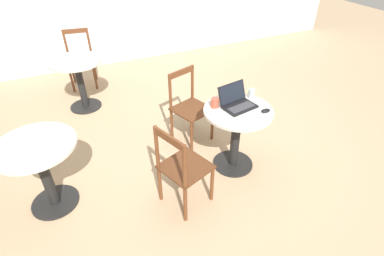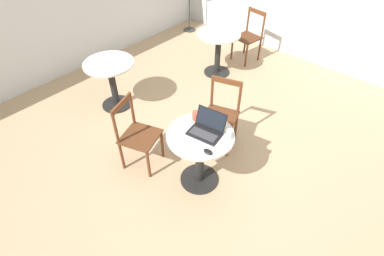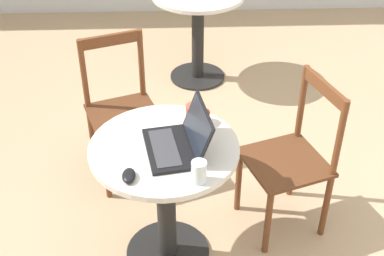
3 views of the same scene
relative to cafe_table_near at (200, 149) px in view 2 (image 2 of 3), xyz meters
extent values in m
plane|color=tan|center=(0.36, 0.14, -0.53)|extent=(16.00, 16.00, 0.00)
cylinder|color=black|center=(0.00, 0.00, -0.52)|extent=(0.46, 0.46, 0.02)
cylinder|color=black|center=(0.00, 0.00, -0.16)|extent=(0.10, 0.10, 0.70)
cylinder|color=silver|center=(0.00, 0.00, 0.21)|extent=(0.72, 0.72, 0.03)
cylinder|color=black|center=(2.06, 1.36, -0.52)|extent=(0.46, 0.46, 0.02)
cylinder|color=black|center=(2.06, 1.36, -0.16)|extent=(0.10, 0.10, 0.70)
cylinder|color=silver|center=(2.06, 1.36, 0.21)|extent=(0.72, 0.72, 0.03)
cylinder|color=black|center=(0.26, 1.93, -0.52)|extent=(0.46, 0.46, 0.02)
cylinder|color=black|center=(0.26, 1.93, -0.16)|extent=(0.10, 0.10, 0.70)
cylinder|color=silver|center=(0.26, 1.93, 0.21)|extent=(0.72, 0.72, 0.03)
cylinder|color=brown|center=(-0.02, 0.60, -0.31)|extent=(0.04, 0.04, 0.44)
cylinder|color=brown|center=(-0.37, 0.48, -0.31)|extent=(0.04, 0.04, 0.44)
cylinder|color=brown|center=(-0.15, 0.94, -0.31)|extent=(0.04, 0.04, 0.44)
cylinder|color=brown|center=(-0.49, 0.82, -0.31)|extent=(0.04, 0.04, 0.44)
cube|color=#562F1A|center=(-0.26, 0.71, -0.08)|extent=(0.53, 0.53, 0.02)
cylinder|color=brown|center=(-0.15, 0.94, 0.16)|extent=(0.04, 0.04, 0.46)
cylinder|color=brown|center=(-0.49, 0.82, 0.16)|extent=(0.04, 0.04, 0.46)
cube|color=brown|center=(-0.32, 0.88, 0.35)|extent=(0.38, 0.16, 0.07)
cylinder|color=brown|center=(0.54, -0.01, -0.31)|extent=(0.04, 0.04, 0.44)
cylinder|color=brown|center=(0.42, 0.34, -0.31)|extent=(0.04, 0.04, 0.44)
cylinder|color=brown|center=(0.88, 0.11, -0.31)|extent=(0.04, 0.04, 0.44)
cylinder|color=brown|center=(0.76, 0.46, -0.31)|extent=(0.04, 0.04, 0.44)
cube|color=#562F1A|center=(0.65, 0.23, -0.08)|extent=(0.53, 0.53, 0.02)
cylinder|color=brown|center=(0.88, 0.11, 0.16)|extent=(0.04, 0.04, 0.46)
cylinder|color=brown|center=(0.76, 0.46, 0.16)|extent=(0.04, 0.04, 0.46)
cube|color=brown|center=(0.82, 0.29, 0.35)|extent=(0.15, 0.38, 0.07)
cylinder|color=brown|center=(2.58, 1.10, -0.31)|extent=(0.04, 0.04, 0.44)
cylinder|color=brown|center=(2.63, 1.46, -0.31)|extent=(0.04, 0.04, 0.44)
cylinder|color=brown|center=(2.94, 1.04, -0.31)|extent=(0.04, 0.04, 0.44)
cylinder|color=brown|center=(2.99, 1.40, -0.31)|extent=(0.04, 0.04, 0.44)
cube|color=#562F1A|center=(2.79, 1.25, -0.08)|extent=(0.47, 0.47, 0.02)
cylinder|color=brown|center=(2.94, 1.04, 0.16)|extent=(0.04, 0.04, 0.46)
cylinder|color=brown|center=(2.99, 1.40, 0.16)|extent=(0.04, 0.04, 0.46)
cube|color=brown|center=(2.97, 1.22, 0.35)|extent=(0.08, 0.39, 0.07)
cylinder|color=#333333|center=(3.06, 2.93, -0.52)|extent=(0.26, 0.26, 0.02)
cylinder|color=#333333|center=(3.06, 2.93, 0.12)|extent=(0.02, 0.02, 1.28)
cube|color=black|center=(0.02, -0.03, 0.23)|extent=(0.26, 0.37, 0.02)
cube|color=#38383D|center=(0.00, -0.04, 0.24)|extent=(0.16, 0.31, 0.00)
cube|color=black|center=(0.16, -0.01, 0.34)|extent=(0.14, 0.35, 0.20)
cube|color=black|center=(0.16, -0.01, 0.34)|extent=(0.12, 0.32, 0.18)
ellipsoid|color=black|center=(-0.15, -0.23, 0.24)|extent=(0.06, 0.10, 0.03)
cylinder|color=#C64C38|center=(0.15, 0.20, 0.27)|extent=(0.08, 0.08, 0.10)
torus|color=#C64C38|center=(0.21, 0.20, 0.28)|extent=(0.05, 0.01, 0.05)
cylinder|color=silver|center=(0.15, -0.26, 0.27)|extent=(0.07, 0.07, 0.10)
camera|label=1|loc=(-2.18, 1.53, 1.85)|focal=28.00mm
camera|label=2|loc=(-1.75, -1.45, 2.37)|focal=28.00mm
camera|label=3|loc=(0.05, -2.02, 1.77)|focal=50.00mm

